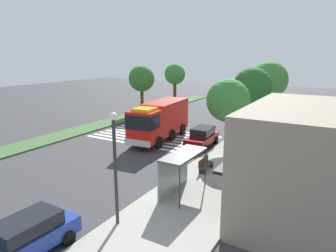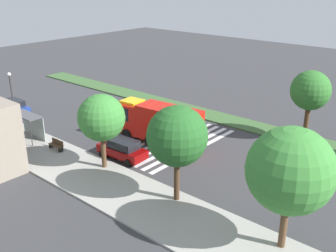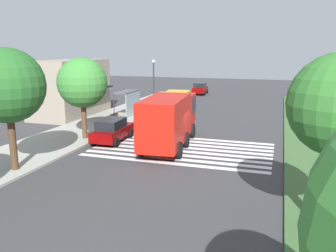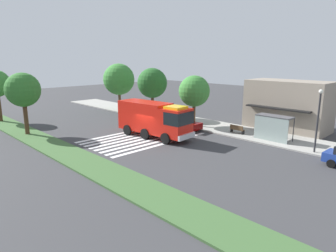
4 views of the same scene
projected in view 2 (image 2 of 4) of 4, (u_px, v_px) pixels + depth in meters
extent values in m
plane|color=#38383A|center=(165.00, 139.00, 37.49)|extent=(120.00, 120.00, 0.00)
cube|color=#9E9B93|center=(86.00, 174.00, 30.82)|extent=(60.00, 5.33, 0.14)
cube|color=#3D6033|center=(214.00, 116.00, 43.28)|extent=(60.00, 3.00, 0.14)
cube|color=silver|center=(196.00, 150.00, 35.22)|extent=(0.45, 12.09, 0.01)
cube|color=silver|center=(188.00, 147.00, 35.76)|extent=(0.45, 12.09, 0.01)
cube|color=silver|center=(181.00, 144.00, 36.31)|extent=(0.45, 12.09, 0.01)
cube|color=silver|center=(173.00, 142.00, 36.86)|extent=(0.45, 12.09, 0.01)
cube|color=silver|center=(166.00, 139.00, 37.40)|extent=(0.45, 12.09, 0.01)
cube|color=silver|center=(159.00, 137.00, 37.95)|extent=(0.45, 12.09, 0.01)
cube|color=silver|center=(152.00, 135.00, 38.50)|extent=(0.45, 12.09, 0.01)
cube|color=silver|center=(145.00, 132.00, 39.04)|extent=(0.45, 12.09, 0.01)
cube|color=red|center=(133.00, 117.00, 37.62)|extent=(2.75, 2.67, 2.81)
cube|color=red|center=(169.00, 124.00, 35.27)|extent=(6.12, 2.96, 3.08)
cube|color=black|center=(130.00, 110.00, 37.62)|extent=(2.04, 2.63, 1.23)
cube|color=silver|center=(122.00, 125.00, 38.78)|extent=(0.45, 2.47, 0.50)
cube|color=yellow|center=(132.00, 101.00, 37.07)|extent=(1.92, 1.87, 0.24)
cylinder|color=black|center=(127.00, 135.00, 37.05)|extent=(1.12, 0.40, 1.10)
cylinder|color=black|center=(143.00, 127.00, 38.92)|extent=(1.12, 0.40, 1.10)
cylinder|color=black|center=(175.00, 149.00, 34.09)|extent=(1.12, 0.40, 1.10)
cylinder|color=black|center=(190.00, 140.00, 35.95)|extent=(1.12, 0.40, 1.10)
cylinder|color=black|center=(150.00, 142.00, 35.54)|extent=(1.12, 0.40, 1.10)
cylinder|color=black|center=(166.00, 133.00, 37.40)|extent=(1.12, 0.40, 1.10)
cube|color=#720505|center=(122.00, 151.00, 33.34)|extent=(4.50, 2.02, 0.71)
cube|color=black|center=(124.00, 144.00, 32.96)|extent=(2.55, 1.69, 0.69)
cylinder|color=black|center=(103.00, 154.00, 33.63)|extent=(0.65, 0.26, 0.64)
cylinder|color=black|center=(117.00, 147.00, 34.94)|extent=(0.65, 0.26, 0.64)
cylinder|color=black|center=(128.00, 163.00, 31.98)|extent=(0.65, 0.26, 0.64)
cylinder|color=black|center=(142.00, 156.00, 33.30)|extent=(0.65, 0.26, 0.64)
cube|color=navy|center=(13.00, 108.00, 44.10)|extent=(4.60, 1.90, 0.71)
cube|color=black|center=(13.00, 103.00, 43.72)|extent=(2.59, 1.63, 0.61)
cylinder|color=black|center=(0.00, 110.00, 44.55)|extent=(0.65, 0.24, 0.64)
cylinder|color=black|center=(14.00, 106.00, 45.78)|extent=(0.65, 0.24, 0.64)
cylinder|color=black|center=(13.00, 116.00, 42.67)|extent=(0.65, 0.24, 0.64)
cylinder|color=black|center=(28.00, 112.00, 43.90)|extent=(0.65, 0.24, 0.64)
cube|color=#4C4C51|center=(26.00, 115.00, 36.28)|extent=(3.50, 1.40, 0.12)
cube|color=#8C9E99|center=(34.00, 125.00, 37.17)|extent=(3.50, 0.08, 2.40)
cylinder|color=#333338|center=(31.00, 134.00, 35.21)|extent=(0.08, 0.08, 2.40)
cylinder|color=#333338|center=(11.00, 125.00, 37.28)|extent=(0.08, 0.08, 2.40)
cube|color=#4C3823|center=(56.00, 145.00, 34.75)|extent=(1.60, 0.50, 0.08)
cube|color=#4C3823|center=(58.00, 142.00, 34.81)|extent=(1.60, 0.06, 0.45)
cube|color=black|center=(61.00, 150.00, 34.39)|extent=(0.08, 0.45, 0.37)
cube|color=black|center=(51.00, 146.00, 35.27)|extent=(0.08, 0.45, 0.37)
cylinder|color=#2D2D30|center=(13.00, 101.00, 39.83)|extent=(0.16, 0.16, 5.10)
sphere|color=white|center=(9.00, 74.00, 38.85)|extent=(0.36, 0.36, 0.36)
cube|color=black|center=(1.00, 125.00, 33.21)|extent=(7.17, 0.80, 0.16)
cylinder|color=#513823|center=(284.00, 222.00, 21.98)|extent=(0.42, 0.42, 3.14)
sphere|color=#387F33|center=(290.00, 170.00, 20.82)|extent=(4.78, 4.78, 4.78)
cylinder|color=#47301E|center=(177.00, 178.00, 26.65)|extent=(0.39, 0.39, 3.28)
sphere|color=#235B23|center=(177.00, 136.00, 25.55)|extent=(4.04, 4.04, 4.04)
cylinder|color=#513823|center=(104.00, 150.00, 31.29)|extent=(0.38, 0.38, 2.90)
sphere|color=#387F33|center=(101.00, 118.00, 30.31)|extent=(3.69, 3.69, 3.69)
cylinder|color=#47301E|center=(306.00, 122.00, 36.44)|extent=(0.45, 0.45, 3.51)
sphere|color=#2D6B28|center=(311.00, 90.00, 35.36)|extent=(3.59, 3.59, 3.59)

